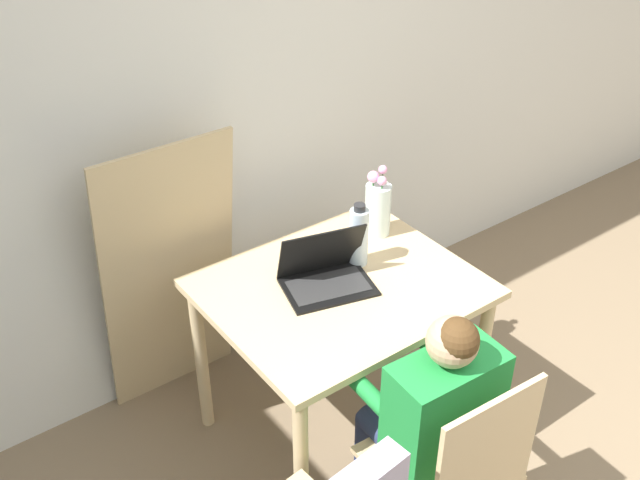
{
  "coord_description": "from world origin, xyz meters",
  "views": [
    {
      "loc": [
        -1.47,
        -0.18,
        2.35
      ],
      "look_at": [
        -0.18,
        1.57,
        0.91
      ],
      "focal_mm": 42.0,
      "sensor_mm": 36.0,
      "label": 1
    }
  ],
  "objects": [
    {
      "name": "dining_table",
      "position": [
        -0.13,
        1.51,
        0.63
      ],
      "size": [
        0.94,
        0.78,
        0.73
      ],
      "color": "#D6B784",
      "rests_on": "ground_plane"
    },
    {
      "name": "person_seated",
      "position": [
        -0.21,
        0.94,
        0.62
      ],
      "size": [
        0.38,
        0.44,
        1.02
      ],
      "rotation": [
        0.0,
        0.0,
        3.08
      ],
      "color": "#1E8438",
      "rests_on": "ground_plane"
    },
    {
      "name": "chair_occupied",
      "position": [
        -0.22,
        0.82,
        0.45
      ],
      "size": [
        0.42,
        0.42,
        0.87
      ],
      "rotation": [
        0.0,
        0.0,
        3.08
      ],
      "color": "#D6B784",
      "rests_on": "ground_plane"
    },
    {
      "name": "cardboard_panel",
      "position": [
        -0.54,
        2.08,
        0.6
      ],
      "size": [
        0.55,
        0.18,
        1.21
      ],
      "color": "tan",
      "rests_on": "ground_plane"
    },
    {
      "name": "flower_vase",
      "position": [
        0.2,
        1.7,
        0.85
      ],
      "size": [
        0.1,
        0.1,
        0.29
      ],
      "color": "silver",
      "rests_on": "dining_table"
    },
    {
      "name": "water_bottle",
      "position": [
        0.01,
        1.58,
        0.85
      ],
      "size": [
        0.07,
        0.07,
        0.25
      ],
      "color": "silver",
      "rests_on": "dining_table"
    },
    {
      "name": "wall_back",
      "position": [
        0.0,
        2.23,
        1.25
      ],
      "size": [
        6.4,
        0.05,
        2.5
      ],
      "color": "silver",
      "rests_on": "ground_plane"
    },
    {
      "name": "laptop",
      "position": [
        -0.17,
        1.55,
        0.78
      ],
      "size": [
        0.36,
        0.3,
        0.22
      ],
      "rotation": [
        0.0,
        0.0,
        -0.26
      ],
      "color": "black",
      "rests_on": "dining_table"
    }
  ]
}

